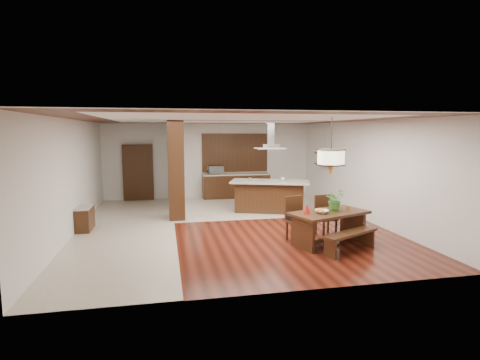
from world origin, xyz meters
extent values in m
plane|color=#38110A|center=(0.00, 0.00, 0.00)|extent=(9.00, 9.00, 0.00)
cube|color=white|center=(0.00, 0.00, 2.90)|extent=(8.00, 9.00, 0.04)
cube|color=silver|center=(0.00, 4.50, 1.45)|extent=(8.00, 0.04, 2.90)
cube|color=silver|center=(0.00, -4.50, 1.45)|extent=(8.00, 0.04, 2.90)
cube|color=silver|center=(-4.00, 0.00, 1.45)|extent=(0.04, 9.00, 2.90)
cube|color=silver|center=(4.00, 0.00, 1.45)|extent=(0.04, 9.00, 2.90)
cube|color=beige|center=(-2.75, 0.00, 0.01)|extent=(2.50, 9.00, 0.01)
cube|color=beige|center=(1.25, 2.50, 0.01)|extent=(5.50, 4.00, 0.01)
cube|color=#36180D|center=(0.00, 0.00, 2.88)|extent=(8.00, 9.00, 0.02)
cube|color=black|center=(-1.40, 1.20, 1.45)|extent=(0.45, 1.00, 2.90)
cube|color=silver|center=(-1.40, 3.30, 1.45)|extent=(0.18, 2.40, 2.90)
cube|color=black|center=(-3.81, 0.20, 0.32)|extent=(0.37, 0.88, 0.63)
cube|color=black|center=(-2.70, 4.40, 1.05)|extent=(1.10, 0.20, 2.10)
cube|color=black|center=(1.00, 4.20, 0.45)|extent=(2.60, 0.60, 0.90)
cube|color=#B8B0A1|center=(1.00, 4.20, 0.92)|extent=(2.60, 0.62, 0.05)
cube|color=brown|center=(1.00, 4.46, 1.75)|extent=(2.60, 0.08, 1.50)
cube|color=black|center=(3.87, 2.60, 1.40)|extent=(0.26, 0.90, 0.04)
cube|color=black|center=(3.87, 2.60, 1.80)|extent=(0.26, 0.90, 0.04)
cube|color=black|center=(1.94, -2.18, 0.72)|extent=(2.00, 1.46, 0.06)
cube|color=black|center=(1.21, -2.45, 0.35)|extent=(0.32, 0.71, 0.69)
cube|color=black|center=(2.68, -1.92, 0.35)|extent=(0.32, 0.71, 0.69)
imported|color=#337527|center=(2.14, -2.04, 1.00)|extent=(0.55, 0.52, 0.49)
imported|color=beige|center=(1.71, -2.29, 0.79)|extent=(0.36, 0.36, 0.07)
cone|color=#B41A0C|center=(1.36, -2.28, 0.87)|extent=(0.16, 0.16, 0.24)
cylinder|color=gold|center=(2.48, -2.07, 0.80)|extent=(0.07, 0.07, 0.10)
cube|color=black|center=(1.56, 1.42, 0.48)|extent=(2.29, 1.49, 0.96)
cube|color=#B8B0A1|center=(1.56, 1.37, 0.99)|extent=(2.68, 1.85, 0.05)
imported|color=silver|center=(1.98, 1.35, 1.07)|extent=(0.13, 0.13, 0.10)
imported|color=#ADAFB4|center=(0.21, 4.24, 1.10)|extent=(0.60, 0.44, 0.31)
camera|label=1|loc=(-1.73, -10.00, 2.57)|focal=28.00mm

